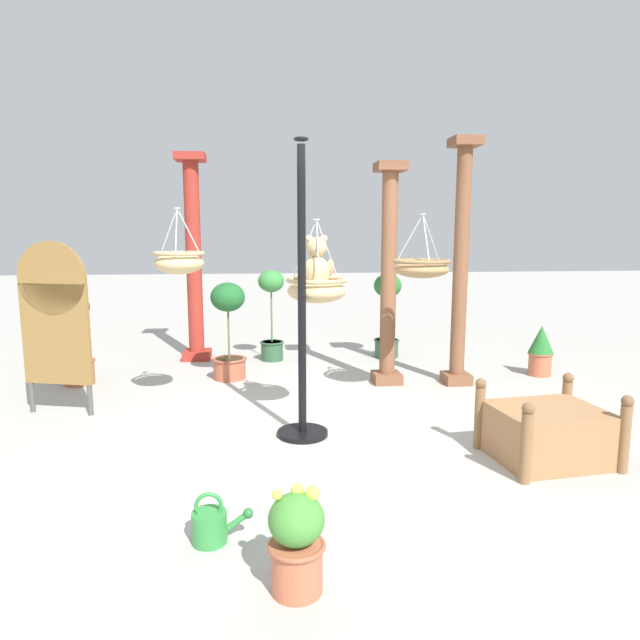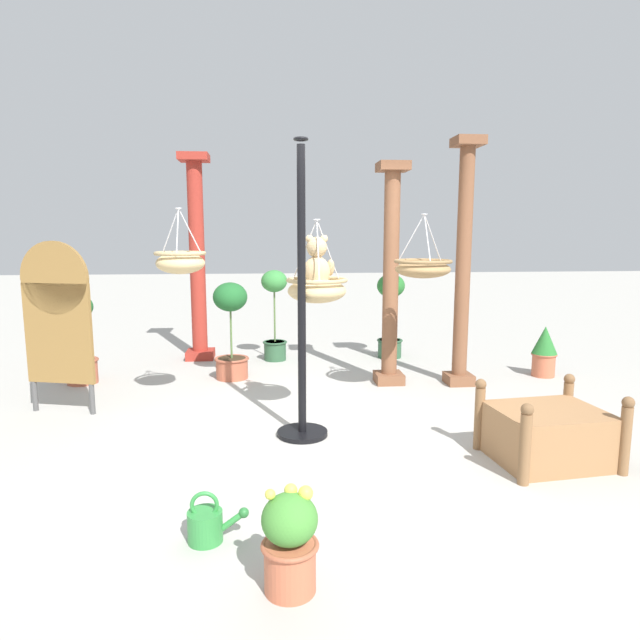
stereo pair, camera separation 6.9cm
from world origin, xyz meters
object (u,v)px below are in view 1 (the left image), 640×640
greenhouse_pillar_far_back (461,269)px  potted_plant_flowering_red (272,311)px  display_pole_central (302,347)px  potted_plant_fern_front (77,343)px  hanging_basket_with_teddy (317,289)px  display_sign_board (54,314)px  watering_can (211,525)px  potted_plant_small_succulent (387,311)px  teddy_bear (316,265)px  hanging_basket_right_low (421,268)px  greenhouse_pillar_right (194,263)px  potted_plant_bushy_green (541,350)px  wooden_planter_box (548,431)px  potted_plant_conical_shrub (229,328)px  potted_plant_tall_leafy (297,541)px  hanging_basket_left_high (179,261)px  greenhouse_pillar_left (389,280)px

greenhouse_pillar_far_back → potted_plant_flowering_red: greenhouse_pillar_far_back is taller
display_pole_central → potted_plant_fern_front: bearing=141.9°
hanging_basket_with_teddy → display_sign_board: (-2.45, 0.60, -0.27)m
hanging_basket_with_teddy → potted_plant_flowering_red: (-0.35, 2.68, -0.57)m
watering_can → potted_plant_small_succulent: bearing=65.6°
teddy_bear → hanging_basket_right_low: size_ratio=0.74×
greenhouse_pillar_right → potted_plant_bushy_green: (4.33, -1.38, -1.03)m
potted_plant_small_succulent → display_sign_board: size_ratio=0.71×
wooden_planter_box → potted_plant_flowering_red: (-2.05, 3.65, 0.46)m
hanging_basket_right_low → display_sign_board: size_ratio=0.38×
hanging_basket_with_teddy → potted_plant_fern_front: hanging_basket_with_teddy is taller
potted_plant_flowering_red → potted_plant_conical_shrub: potted_plant_flowering_red is taller
greenhouse_pillar_far_back → potted_plant_small_succulent: (-0.50, 1.46, -0.68)m
display_pole_central → potted_plant_tall_leafy: display_pole_central is taller
teddy_bear → potted_plant_bushy_green: (2.94, 1.47, -1.14)m
display_pole_central → wooden_planter_box: bearing=-21.2°
potted_plant_tall_leafy → hanging_basket_right_low: bearing=63.3°
wooden_planter_box → potted_plant_tall_leafy: size_ratio=1.80×
greenhouse_pillar_right → potted_plant_conical_shrub: size_ratio=2.39×
hanging_basket_left_high → hanging_basket_right_low: 2.35m
hanging_basket_with_teddy → watering_can: hanging_basket_with_teddy is taller
hanging_basket_right_low → potted_plant_fern_front: size_ratio=0.60×
greenhouse_pillar_left → potted_plant_fern_front: 3.68m
potted_plant_flowering_red → display_sign_board: bearing=-135.2°
greenhouse_pillar_far_back → potted_plant_flowering_red: (-2.13, 1.44, -0.66)m
wooden_planter_box → greenhouse_pillar_far_back: bearing=87.9°
potted_plant_bushy_green → potted_plant_conical_shrub: potted_plant_conical_shrub is taller
greenhouse_pillar_right → display_sign_board: (-1.05, -2.27, -0.36)m
potted_plant_fern_front → watering_can: 4.01m
teddy_bear → potted_plant_bushy_green: bearing=26.6°
greenhouse_pillar_far_back → wooden_planter_box: size_ratio=2.92×
watering_can → hanging_basket_with_teddy: bearing=66.9°
greenhouse_pillar_left → potted_plant_bushy_green: (1.97, 0.13, -0.89)m
display_sign_board → watering_can: 3.10m
greenhouse_pillar_far_back → potted_plant_tall_leafy: (-2.11, -3.59, -1.08)m
display_sign_board → potted_plant_fern_front: bearing=98.9°
potted_plant_tall_leafy → potted_plant_conical_shrub: size_ratio=0.45×
display_pole_central → potted_plant_flowering_red: display_pole_central is taller
greenhouse_pillar_right → potted_plant_fern_front: bearing=-136.0°
wooden_planter_box → potted_plant_small_succulent: 3.72m
display_pole_central → greenhouse_pillar_left: greenhouse_pillar_left is taller
hanging_basket_with_teddy → display_pole_central: bearing=-121.0°
teddy_bear → potted_plant_conical_shrub: 2.11m
hanging_basket_left_high → greenhouse_pillar_far_back: size_ratio=0.22×
potted_plant_fern_front → potted_plant_small_succulent: size_ratio=0.88×
hanging_basket_with_teddy → display_sign_board: bearing=166.3°
potted_plant_conical_shrub → hanging_basket_with_teddy: bearing=-63.1°
hanging_basket_right_low → potted_plant_fern_front: hanging_basket_right_low is taller
potted_plant_flowering_red → potted_plant_bushy_green: size_ratio=2.01×
display_pole_central → potted_plant_flowering_red: (-0.20, 2.93, -0.10)m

